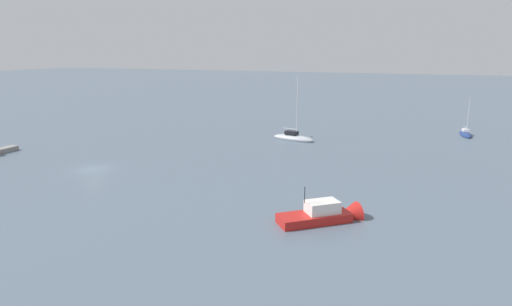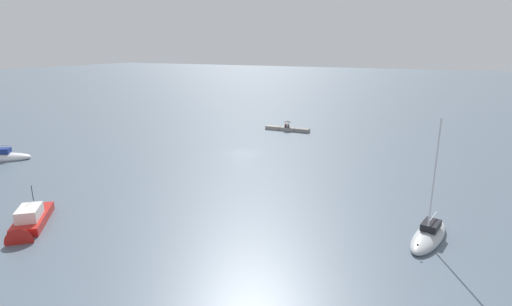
{
  "view_description": "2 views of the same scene",
  "coord_description": "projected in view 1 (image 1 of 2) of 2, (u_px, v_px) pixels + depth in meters",
  "views": [
    {
      "loc": [
        41.25,
        38.78,
        14.68
      ],
      "look_at": [
        -5.76,
        19.92,
        2.6
      ],
      "focal_mm": 30.36,
      "sensor_mm": 36.0,
      "label": 1
    },
    {
      "loc": [
        -26.85,
        52.36,
        16.0
      ],
      "look_at": [
        -5.73,
        7.58,
        2.62
      ],
      "focal_mm": 28.01,
      "sensor_mm": 36.0,
      "label": 2
    }
  ],
  "objects": [
    {
      "name": "sailboat_grey_mid",
      "position": [
        293.0,
        138.0,
        72.38
      ],
      "size": [
        3.61,
        7.7,
        10.97
      ],
      "rotation": [
        0.0,
        0.0,
        6.07
      ],
      "color": "#ADB2B7",
      "rests_on": "ground_plane"
    },
    {
      "name": "motorboat_red_mid",
      "position": [
        327.0,
        216.0,
        38.14
      ],
      "size": [
        6.57,
        7.24,
        4.21
      ],
      "rotation": [
        0.0,
        0.0,
        0.69
      ],
      "color": "red",
      "rests_on": "ground_plane"
    },
    {
      "name": "sailboat_navy_near",
      "position": [
        466.0,
        134.0,
        76.1
      ],
      "size": [
        5.84,
        2.45,
        6.98
      ],
      "rotation": [
        0.0,
        0.0,
        4.86
      ],
      "color": "navy",
      "rests_on": "ground_plane"
    },
    {
      "name": "ground_plane",
      "position": [
        93.0,
        169.0,
        54.7
      ],
      "size": [
        500.0,
        500.0,
        0.0
      ],
      "primitive_type": "plane",
      "color": "slate"
    }
  ]
}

